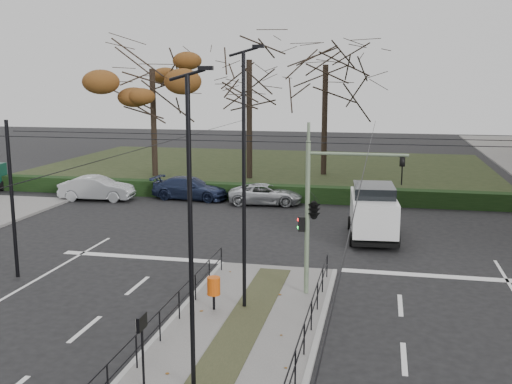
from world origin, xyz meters
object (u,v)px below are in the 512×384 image
parked_car_second (97,188)px  litter_bin (214,287)px  parked_car_third (190,188)px  rust_tree (152,69)px  bare_tree_center (326,73)px  traffic_light (317,206)px  info_panel (142,331)px  bare_tree_near (249,69)px  parked_car_fourth (266,194)px  white_van (373,211)px  streetlamp_median_far (245,179)px  streetlamp_median_near (191,234)px

parked_car_second → litter_bin: bearing=-148.8°
parked_car_third → rust_tree: (-5.51, 8.03, 7.57)m
litter_bin → bare_tree_center: size_ratio=0.10×
litter_bin → rust_tree: rust_tree is taller
traffic_light → rust_tree: (-15.20, 23.82, 5.05)m
info_panel → bare_tree_near: (-4.43, 31.54, 6.69)m
traffic_light → rust_tree: 28.71m
parked_car_fourth → litter_bin: bearing=179.5°
traffic_light → white_van: 8.92m
parked_car_second → bare_tree_near: size_ratio=0.39×
parked_car_fourth → rust_tree: rust_tree is taller
litter_bin → bare_tree_center: bare_tree_center is taller
traffic_light → streetlamp_median_far: bearing=-140.8°
parked_car_third → bare_tree_near: (1.95, 8.46, 7.56)m
parked_car_second → parked_car_third: 5.83m
bare_tree_near → traffic_light: bearing=-72.3°
parked_car_second → parked_car_fourth: size_ratio=1.03×
parked_car_second → white_van: size_ratio=0.91×
streetlamp_median_near → parked_car_second: (-13.25, 21.46, -3.24)m
rust_tree → parked_car_third: bearing=-55.6°
parked_car_second → parked_car_fourth: bearing=-90.4°
parked_car_second → bare_tree_center: (12.93, 12.93, 7.24)m
streetlamp_median_near → bare_tree_center: bare_tree_center is taller
streetlamp_median_far → parked_car_second: size_ratio=1.82×
parked_car_fourth → streetlamp_median_far: bearing=-177.3°
white_van → bare_tree_near: bare_tree_near is taller
rust_tree → bare_tree_near: 7.47m
bare_tree_center → traffic_light: bearing=-85.0°
parked_car_third → bare_tree_center: (7.30, 11.41, 7.28)m
traffic_light → bare_tree_near: 25.95m
bare_tree_center → rust_tree: bearing=-165.3°
traffic_light → parked_car_fourth: 16.18m
info_panel → parked_car_third: bearing=105.4°
traffic_light → info_panel: (-3.31, -7.29, -1.64)m
parked_car_third → white_van: size_ratio=0.97×
white_van → parked_car_fourth: bearing=134.1°
parked_car_third → streetlamp_median_near: bearing=-156.8°
info_panel → bare_tree_near: 32.54m
info_panel → parked_car_second: size_ratio=0.40×
streetlamp_median_far → rust_tree: (-13.10, 25.54, 3.90)m
litter_bin → white_van: 11.73m
parked_car_fourth → bare_tree_near: bearing=12.4°
traffic_light → white_van: traffic_light is taller
parked_car_second → parked_car_third: bearing=-80.6°
parked_car_third → info_panel: bearing=-159.7°
traffic_light → parked_car_second: 21.08m
traffic_light → parked_car_second: traffic_light is taller
info_panel → parked_car_fourth: bearing=93.6°
litter_bin → bare_tree_near: (-4.72, 26.40, 7.36)m
bare_tree_near → rust_tree: bearing=-176.8°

